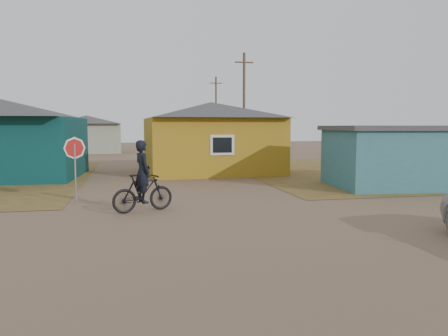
% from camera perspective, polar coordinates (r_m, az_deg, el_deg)
% --- Properties ---
extents(ground, '(120.00, 120.00, 0.00)m').
position_cam_1_polar(ground, '(10.49, -1.21, -8.73)').
color(ground, brown).
extents(grass_ne, '(20.00, 18.00, 0.00)m').
position_cam_1_polar(grass_ne, '(28.08, 22.46, -0.17)').
color(grass_ne, brown).
rests_on(grass_ne, ground).
extents(house_yellow, '(7.72, 6.76, 3.90)m').
position_cam_1_polar(house_yellow, '(24.40, -1.70, 4.15)').
color(house_yellow, '#A47B19').
rests_on(house_yellow, ground).
extents(shed_turquoise, '(6.71, 4.93, 2.60)m').
position_cam_1_polar(shed_turquoise, '(20.10, 22.53, 1.47)').
color(shed_turquoise, '#37727A').
rests_on(shed_turquoise, ground).
extents(house_pale_west, '(7.04, 6.15, 3.60)m').
position_cam_1_polar(house_pale_west, '(44.18, -17.49, 4.32)').
color(house_pale_west, gray).
rests_on(house_pale_west, ground).
extents(house_beige_east, '(6.95, 6.05, 3.60)m').
position_cam_1_polar(house_beige_east, '(51.39, 1.27, 4.70)').
color(house_beige_east, gray).
rests_on(house_beige_east, ground).
extents(house_pale_north, '(6.28, 5.81, 3.40)m').
position_cam_1_polar(house_pale_north, '(57.28, -24.39, 4.19)').
color(house_pale_north, gray).
rests_on(house_pale_north, ground).
extents(utility_pole_near, '(1.40, 0.20, 8.00)m').
position_cam_1_polar(utility_pole_near, '(33.11, 2.63, 8.20)').
color(utility_pole_near, brown).
rests_on(utility_pole_near, ground).
extents(utility_pole_far, '(1.40, 0.20, 8.00)m').
position_cam_1_polar(utility_pole_far, '(48.93, -1.05, 7.33)').
color(utility_pole_far, brown).
rests_on(utility_pole_far, ground).
extents(stop_sign, '(0.73, 0.10, 2.23)m').
position_cam_1_polar(stop_sign, '(15.12, -18.91, 1.69)').
color(stop_sign, gray).
rests_on(stop_sign, ground).
extents(cyclist, '(1.98, 1.17, 2.16)m').
position_cam_1_polar(cyclist, '(13.36, -10.56, -2.30)').
color(cyclist, black).
rests_on(cyclist, ground).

